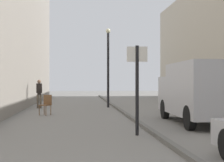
{
  "coord_description": "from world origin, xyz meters",
  "views": [
    {
      "loc": [
        -0.62,
        -2.74,
        1.55
      ],
      "look_at": [
        1.11,
        14.03,
        1.59
      ],
      "focal_mm": 52.77,
      "sensor_mm": 36.0,
      "label": 1
    }
  ],
  "objects_px": {
    "lamp_post": "(108,62)",
    "pedestrian_main_foreground": "(39,92)",
    "street_sign_post": "(137,82)",
    "delivery_van": "(200,91)",
    "cafe_chair_near_window": "(46,103)"
  },
  "relations": [
    {
      "from": "delivery_van",
      "to": "cafe_chair_near_window",
      "type": "xyz_separation_m",
      "value": [
        -5.95,
        3.74,
        -0.66
      ]
    },
    {
      "from": "street_sign_post",
      "to": "lamp_post",
      "type": "xyz_separation_m",
      "value": [
        0.1,
        10.34,
        1.18
      ]
    },
    {
      "from": "street_sign_post",
      "to": "cafe_chair_near_window",
      "type": "bearing_deg",
      "value": -56.27
    },
    {
      "from": "pedestrian_main_foreground",
      "to": "street_sign_post",
      "type": "bearing_deg",
      "value": -73.79
    },
    {
      "from": "lamp_post",
      "to": "delivery_van",
      "type": "bearing_deg",
      "value": -71.46
    },
    {
      "from": "pedestrian_main_foreground",
      "to": "lamp_post",
      "type": "xyz_separation_m",
      "value": [
        4.07,
        0.21,
        1.76
      ]
    },
    {
      "from": "street_sign_post",
      "to": "delivery_van",
      "type": "bearing_deg",
      "value": -133.34
    },
    {
      "from": "street_sign_post",
      "to": "cafe_chair_near_window",
      "type": "distance_m",
      "value": 6.95
    },
    {
      "from": "lamp_post",
      "to": "cafe_chair_near_window",
      "type": "relative_size",
      "value": 5.06
    },
    {
      "from": "cafe_chair_near_window",
      "to": "delivery_van",
      "type": "bearing_deg",
      "value": 178.43
    },
    {
      "from": "lamp_post",
      "to": "street_sign_post",
      "type": "bearing_deg",
      "value": -90.55
    },
    {
      "from": "pedestrian_main_foreground",
      "to": "street_sign_post",
      "type": "distance_m",
      "value": 10.9
    },
    {
      "from": "lamp_post",
      "to": "cafe_chair_near_window",
      "type": "distance_m",
      "value": 5.78
    },
    {
      "from": "lamp_post",
      "to": "pedestrian_main_foreground",
      "type": "bearing_deg",
      "value": -177.07
    },
    {
      "from": "delivery_van",
      "to": "lamp_post",
      "type": "xyz_separation_m",
      "value": [
        -2.68,
        7.98,
        1.51
      ]
    }
  ]
}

